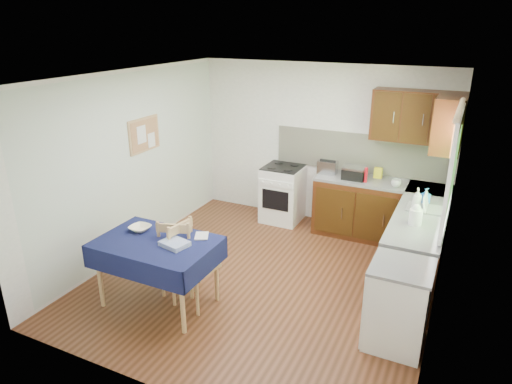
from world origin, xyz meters
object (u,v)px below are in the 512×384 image
at_px(chair_far, 179,253).
at_px(chair_near, 191,262).
at_px(dining_table, 157,250).
at_px(sandwich_press, 354,173).
at_px(dish_rack, 425,208).
at_px(toaster, 328,167).
at_px(kettle, 416,216).

bearing_deg(chair_far, chair_near, 137.32).
xyz_separation_m(dining_table, sandwich_press, (1.51, 2.74, 0.30)).
xyz_separation_m(chair_far, chair_near, (0.25, -0.11, 0.00)).
distance_m(dining_table, chair_near, 0.41).
relative_size(chair_near, dish_rack, 2.32).
relative_size(chair_far, dish_rack, 2.30).
distance_m(toaster, kettle, 1.99).
height_order(dining_table, chair_near, chair_near).
distance_m(chair_near, toaster, 2.77).
xyz_separation_m(dining_table, chair_far, (0.08, 0.29, -0.17)).
bearing_deg(chair_near, kettle, -52.40).
xyz_separation_m(dining_table, toaster, (1.08, 2.80, 0.31)).
bearing_deg(sandwich_press, dish_rack, -26.69).
relative_size(toaster, kettle, 1.16).
height_order(dining_table, chair_far, chair_far).
relative_size(chair_far, kettle, 3.96).
bearing_deg(dining_table, sandwich_press, 60.34).
xyz_separation_m(chair_far, sandwich_press, (1.43, 2.45, 0.47)).
xyz_separation_m(chair_near, dish_rack, (2.26, 1.78, 0.40)).
bearing_deg(sandwich_press, chair_near, -105.73).
relative_size(chair_far, chair_near, 0.99).
distance_m(chair_far, dish_rack, 3.04).
bearing_deg(kettle, dish_rack, 84.16).
height_order(chair_far, toaster, toaster).
xyz_separation_m(dish_rack, kettle, (-0.05, -0.51, 0.09)).
xyz_separation_m(toaster, sandwich_press, (0.42, -0.06, -0.01)).
bearing_deg(sandwich_press, dining_table, -109.80).
bearing_deg(kettle, toaster, 136.96).
bearing_deg(kettle, sandwich_press, 128.50).
xyz_separation_m(chair_near, toaster, (0.76, 2.62, 0.48)).
bearing_deg(chair_near, dining_table, 126.41).
height_order(toaster, kettle, kettle).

